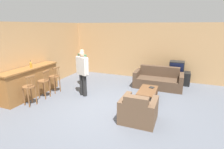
{
  "coord_description": "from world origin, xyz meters",
  "views": [
    {
      "loc": [
        2.01,
        -4.53,
        2.5
      ],
      "look_at": [
        -0.13,
        0.85,
        0.85
      ],
      "focal_mm": 28.0,
      "sensor_mm": 36.0,
      "label": 1
    }
  ],
  "objects_px": {
    "bar_chair_far": "(55,79)",
    "tv": "(177,66)",
    "book_on_table": "(152,87)",
    "person_by_window": "(83,66)",
    "person_by_counter": "(83,71)",
    "tv_unit": "(176,77)",
    "bar_chair_near": "(29,89)",
    "armchair_near": "(138,111)",
    "coffee_table": "(148,91)",
    "couch_far": "(158,80)",
    "bottle": "(31,65)",
    "bar_chair_mid": "(44,83)"
  },
  "relations": [
    {
      "from": "bar_chair_far",
      "to": "tv",
      "type": "bearing_deg",
      "value": 33.26
    },
    {
      "from": "book_on_table",
      "to": "person_by_window",
      "type": "relative_size",
      "value": 0.12
    },
    {
      "from": "bar_chair_far",
      "to": "person_by_counter",
      "type": "relative_size",
      "value": 0.61
    },
    {
      "from": "tv_unit",
      "to": "book_on_table",
      "type": "bearing_deg",
      "value": -110.02
    },
    {
      "from": "bar_chair_near",
      "to": "person_by_window",
      "type": "bearing_deg",
      "value": 71.29
    },
    {
      "from": "bar_chair_near",
      "to": "armchair_near",
      "type": "xyz_separation_m",
      "value": [
        3.45,
        0.31,
        -0.24
      ]
    },
    {
      "from": "bar_chair_near",
      "to": "tv",
      "type": "xyz_separation_m",
      "value": [
        4.23,
        3.99,
        0.24
      ]
    },
    {
      "from": "armchair_near",
      "to": "book_on_table",
      "type": "distance_m",
      "value": 1.72
    },
    {
      "from": "tv_unit",
      "to": "tv",
      "type": "bearing_deg",
      "value": -90.0
    },
    {
      "from": "tv_unit",
      "to": "book_on_table",
      "type": "height_order",
      "value": "tv_unit"
    },
    {
      "from": "bar_chair_far",
      "to": "book_on_table",
      "type": "relative_size",
      "value": 5.46
    },
    {
      "from": "bar_chair_far",
      "to": "person_by_window",
      "type": "distance_m",
      "value": 1.18
    },
    {
      "from": "book_on_table",
      "to": "person_by_window",
      "type": "height_order",
      "value": "person_by_window"
    },
    {
      "from": "coffee_table",
      "to": "bar_chair_near",
      "type": "bearing_deg",
      "value": -152.72
    },
    {
      "from": "bar_chair_far",
      "to": "couch_far",
      "type": "height_order",
      "value": "bar_chair_far"
    },
    {
      "from": "person_by_window",
      "to": "armchair_near",
      "type": "bearing_deg",
      "value": -33.08
    },
    {
      "from": "bottle",
      "to": "person_by_window",
      "type": "bearing_deg",
      "value": 51.13
    },
    {
      "from": "coffee_table",
      "to": "bottle",
      "type": "xyz_separation_m",
      "value": [
        -3.89,
        -1.14,
        0.85
      ]
    },
    {
      "from": "armchair_near",
      "to": "person_by_window",
      "type": "xyz_separation_m",
      "value": [
        -2.74,
        1.78,
        0.58
      ]
    },
    {
      "from": "bar_chair_near",
      "to": "bottle",
      "type": "bearing_deg",
      "value": 126.97
    },
    {
      "from": "armchair_near",
      "to": "bottle",
      "type": "height_order",
      "value": "bottle"
    },
    {
      "from": "coffee_table",
      "to": "tv_unit",
      "type": "bearing_deg",
      "value": 69.97
    },
    {
      "from": "tv_unit",
      "to": "tv",
      "type": "relative_size",
      "value": 1.93
    },
    {
      "from": "bar_chair_far",
      "to": "tv_unit",
      "type": "relative_size",
      "value": 0.86
    },
    {
      "from": "bottle",
      "to": "bar_chair_near",
      "type": "bearing_deg",
      "value": -53.03
    },
    {
      "from": "bar_chair_mid",
      "to": "book_on_table",
      "type": "xyz_separation_m",
      "value": [
        3.51,
        1.38,
        -0.15
      ]
    },
    {
      "from": "bar_chair_far",
      "to": "tv",
      "type": "relative_size",
      "value": 1.67
    },
    {
      "from": "tv_unit",
      "to": "bottle",
      "type": "relative_size",
      "value": 4.7
    },
    {
      "from": "bar_chair_far",
      "to": "bar_chair_near",
      "type": "bearing_deg",
      "value": -90.0
    },
    {
      "from": "bar_chair_mid",
      "to": "bottle",
      "type": "bearing_deg",
      "value": -177.93
    },
    {
      "from": "couch_far",
      "to": "book_on_table",
      "type": "xyz_separation_m",
      "value": [
        -0.07,
        -1.21,
        0.09
      ]
    },
    {
      "from": "coffee_table",
      "to": "tv_unit",
      "type": "xyz_separation_m",
      "value": [
        0.81,
        2.23,
        -0.05
      ]
    },
    {
      "from": "bar_chair_near",
      "to": "bottle",
      "type": "xyz_separation_m",
      "value": [
        -0.47,
        0.63,
        0.63
      ]
    },
    {
      "from": "person_by_counter",
      "to": "coffee_table",
      "type": "bearing_deg",
      "value": 10.84
    },
    {
      "from": "tv_unit",
      "to": "book_on_table",
      "type": "distance_m",
      "value": 2.1
    },
    {
      "from": "bar_chair_near",
      "to": "tv",
      "type": "relative_size",
      "value": 1.67
    },
    {
      "from": "bottle",
      "to": "armchair_near",
      "type": "bearing_deg",
      "value": -4.68
    },
    {
      "from": "tv",
      "to": "person_by_window",
      "type": "bearing_deg",
      "value": -151.68
    },
    {
      "from": "armchair_near",
      "to": "person_by_window",
      "type": "height_order",
      "value": "person_by_window"
    },
    {
      "from": "tv_unit",
      "to": "bottle",
      "type": "height_order",
      "value": "bottle"
    },
    {
      "from": "armchair_near",
      "to": "tv",
      "type": "height_order",
      "value": "tv"
    },
    {
      "from": "bar_chair_near",
      "to": "coffee_table",
      "type": "height_order",
      "value": "bar_chair_near"
    },
    {
      "from": "tv",
      "to": "person_by_window",
      "type": "height_order",
      "value": "person_by_window"
    },
    {
      "from": "couch_far",
      "to": "bottle",
      "type": "bearing_deg",
      "value": -147.33
    },
    {
      "from": "bar_chair_near",
      "to": "armchair_near",
      "type": "height_order",
      "value": "bar_chair_near"
    },
    {
      "from": "bar_chair_mid",
      "to": "person_by_counter",
      "type": "relative_size",
      "value": 0.61
    },
    {
      "from": "coffee_table",
      "to": "tv",
      "type": "relative_size",
      "value": 1.83
    },
    {
      "from": "bar_chair_far",
      "to": "coffee_table",
      "type": "distance_m",
      "value": 3.47
    },
    {
      "from": "bottle",
      "to": "book_on_table",
      "type": "relative_size",
      "value": 1.35
    },
    {
      "from": "bottle",
      "to": "book_on_table",
      "type": "xyz_separation_m",
      "value": [
        3.99,
        1.39,
        -0.78
      ]
    }
  ]
}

